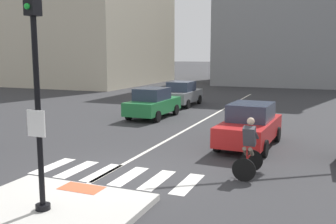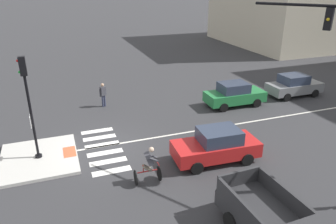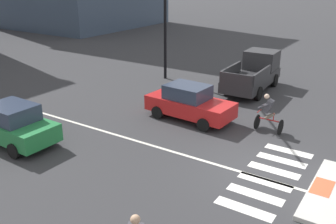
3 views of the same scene
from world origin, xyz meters
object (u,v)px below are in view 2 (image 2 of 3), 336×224
at_px(pedestrian_at_curb_left, 103,93).
at_px(cyclist, 149,165).
at_px(car_red_eastbound_mid, 216,145).
at_px(car_green_westbound_far, 234,94).
at_px(car_grey_westbound_distant, 294,85).
at_px(signal_pole, 28,100).

bearing_deg(pedestrian_at_curb_left, cyclist, 1.94).
xyz_separation_m(car_red_eastbound_mid, car_green_westbound_far, (-6.11, 4.66, 0.00)).
relative_size(car_grey_westbound_distant, car_green_westbound_far, 1.00).
relative_size(car_red_eastbound_mid, pedestrian_at_curb_left, 2.51).
distance_m(signal_pole, car_red_eastbound_mid, 8.91).
relative_size(cyclist, pedestrian_at_curb_left, 1.01).
xyz_separation_m(signal_pole, car_grey_westbound_distant, (-3.31, 17.96, -2.31)).
xyz_separation_m(signal_pole, pedestrian_at_curb_left, (-5.99, 4.18, -2.13)).
bearing_deg(pedestrian_at_curb_left, car_grey_westbound_distant, 79.00).
relative_size(car_red_eastbound_mid, cyclist, 2.50).
bearing_deg(car_grey_westbound_distant, cyclist, -62.77).
height_order(car_red_eastbound_mid, cyclist, cyclist).
bearing_deg(car_red_eastbound_mid, car_green_westbound_far, 142.67).
height_order(car_red_eastbound_mid, pedestrian_at_curb_left, pedestrian_at_curb_left).
distance_m(car_green_westbound_far, pedestrian_at_curb_left, 9.02).
bearing_deg(car_green_westbound_far, signal_pole, -76.30).
distance_m(car_grey_westbound_distant, car_green_westbound_far, 5.24).
height_order(signal_pole, pedestrian_at_curb_left, signal_pole).
height_order(signal_pole, cyclist, signal_pole).
height_order(signal_pole, car_green_westbound_far, signal_pole).
distance_m(car_red_eastbound_mid, cyclist, 3.61).
bearing_deg(signal_pole, pedestrian_at_curb_left, 145.06).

